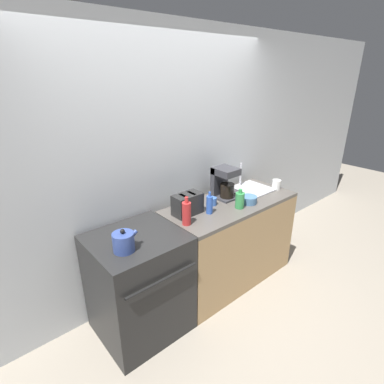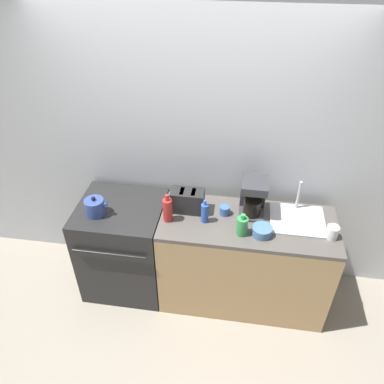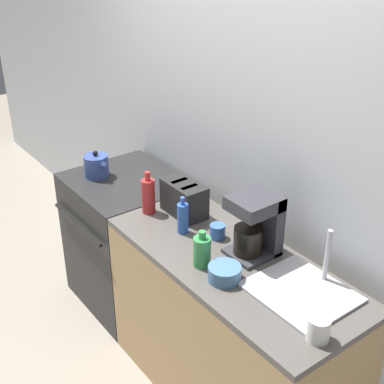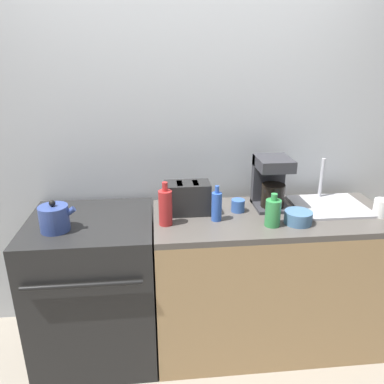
{
  "view_description": "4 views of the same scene",
  "coord_description": "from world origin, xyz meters",
  "px_view_note": "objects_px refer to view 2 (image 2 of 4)",
  "views": [
    {
      "loc": [
        -1.6,
        -1.54,
        2.18
      ],
      "look_at": [
        0.03,
        0.36,
        1.16
      ],
      "focal_mm": 28.0,
      "sensor_mm": 36.0,
      "label": 1
    },
    {
      "loc": [
        0.4,
        -2.04,
        2.97
      ],
      "look_at": [
        0.04,
        0.39,
        1.13
      ],
      "focal_mm": 35.0,
      "sensor_mm": 36.0,
      "label": 2
    },
    {
      "loc": [
        2.18,
        -1.18,
        2.47
      ],
      "look_at": [
        0.13,
        0.35,
        1.14
      ],
      "focal_mm": 50.0,
      "sensor_mm": 36.0,
      "label": 3
    },
    {
      "loc": [
        -0.19,
        -1.72,
        1.86
      ],
      "look_at": [
        0.03,
        0.38,
        1.08
      ],
      "focal_mm": 35.0,
      "sensor_mm": 36.0,
      "label": 4
    }
  ],
  "objects_px": {
    "stove": "(125,245)",
    "cup_white": "(332,232)",
    "bottle_blue": "(205,213)",
    "toaster": "(188,201)",
    "kettle": "(95,207)",
    "bowl": "(262,231)",
    "bottle_green": "(242,226)",
    "coffee_maker": "(253,195)",
    "bottle_red": "(168,210)",
    "cup_blue": "(225,210)"
  },
  "relations": [
    {
      "from": "kettle",
      "to": "toaster",
      "type": "xyz_separation_m",
      "value": [
        0.75,
        0.17,
        0.02
      ]
    },
    {
      "from": "toaster",
      "to": "bottle_red",
      "type": "bearing_deg",
      "value": -132.42
    },
    {
      "from": "kettle",
      "to": "coffee_maker",
      "type": "bearing_deg",
      "value": 9.96
    },
    {
      "from": "coffee_maker",
      "to": "bowl",
      "type": "distance_m",
      "value": 0.32
    },
    {
      "from": "cup_white",
      "to": "cup_blue",
      "type": "xyz_separation_m",
      "value": [
        -0.84,
        0.16,
        -0.02
      ]
    },
    {
      "from": "stove",
      "to": "coffee_maker",
      "type": "bearing_deg",
      "value": 5.56
    },
    {
      "from": "bottle_green",
      "to": "cup_white",
      "type": "height_order",
      "value": "bottle_green"
    },
    {
      "from": "toaster",
      "to": "bottle_blue",
      "type": "xyz_separation_m",
      "value": [
        0.16,
        -0.13,
        -0.01
      ]
    },
    {
      "from": "bottle_red",
      "to": "toaster",
      "type": "bearing_deg",
      "value": 47.58
    },
    {
      "from": "cup_white",
      "to": "cup_blue",
      "type": "bearing_deg",
      "value": 169.26
    },
    {
      "from": "cup_white",
      "to": "bowl",
      "type": "height_order",
      "value": "cup_white"
    },
    {
      "from": "cup_white",
      "to": "toaster",
      "type": "bearing_deg",
      "value": 171.68
    },
    {
      "from": "bottle_green",
      "to": "bottle_red",
      "type": "distance_m",
      "value": 0.61
    },
    {
      "from": "kettle",
      "to": "bowl",
      "type": "distance_m",
      "value": 1.38
    },
    {
      "from": "kettle",
      "to": "cup_white",
      "type": "xyz_separation_m",
      "value": [
        1.91,
        -0.0,
        -0.02
      ]
    },
    {
      "from": "toaster",
      "to": "bottle_green",
      "type": "relative_size",
      "value": 1.42
    },
    {
      "from": "kettle",
      "to": "toaster",
      "type": "height_order",
      "value": "toaster"
    },
    {
      "from": "stove",
      "to": "bottle_green",
      "type": "distance_m",
      "value": 1.2
    },
    {
      "from": "kettle",
      "to": "stove",
      "type": "bearing_deg",
      "value": 35.67
    },
    {
      "from": "cup_white",
      "to": "bowl",
      "type": "distance_m",
      "value": 0.54
    },
    {
      "from": "toaster",
      "to": "bowl",
      "type": "height_order",
      "value": "toaster"
    },
    {
      "from": "coffee_maker",
      "to": "bottle_red",
      "type": "relative_size",
      "value": 1.27
    },
    {
      "from": "coffee_maker",
      "to": "bottle_blue",
      "type": "relative_size",
      "value": 1.52
    },
    {
      "from": "toaster",
      "to": "bowl",
      "type": "distance_m",
      "value": 0.66
    },
    {
      "from": "bottle_blue",
      "to": "cup_white",
      "type": "bearing_deg",
      "value": -2.51
    },
    {
      "from": "bottle_red",
      "to": "bottle_blue",
      "type": "relative_size",
      "value": 1.2
    },
    {
      "from": "cup_white",
      "to": "bottle_green",
      "type": "bearing_deg",
      "value": -174.99
    },
    {
      "from": "bottle_green",
      "to": "toaster",
      "type": "bearing_deg",
      "value": 153.66
    },
    {
      "from": "bottle_blue",
      "to": "cup_blue",
      "type": "bearing_deg",
      "value": 36.98
    },
    {
      "from": "toaster",
      "to": "cup_white",
      "type": "relative_size",
      "value": 2.56
    },
    {
      "from": "stove",
      "to": "cup_white",
      "type": "xyz_separation_m",
      "value": [
        1.75,
        -0.12,
        0.51
      ]
    },
    {
      "from": "bottle_blue",
      "to": "bottle_red",
      "type": "bearing_deg",
      "value": -174.62
    },
    {
      "from": "coffee_maker",
      "to": "cup_blue",
      "type": "xyz_separation_m",
      "value": [
        -0.22,
        -0.07,
        -0.13
      ]
    },
    {
      "from": "stove",
      "to": "coffee_maker",
      "type": "height_order",
      "value": "coffee_maker"
    },
    {
      "from": "bowl",
      "to": "cup_blue",
      "type": "bearing_deg",
      "value": 146.09
    },
    {
      "from": "bottle_green",
      "to": "cup_blue",
      "type": "height_order",
      "value": "bottle_green"
    },
    {
      "from": "coffee_maker",
      "to": "cup_white",
      "type": "height_order",
      "value": "coffee_maker"
    },
    {
      "from": "kettle",
      "to": "bottle_blue",
      "type": "xyz_separation_m",
      "value": [
        0.91,
        0.04,
        0.02
      ]
    },
    {
      "from": "bottle_blue",
      "to": "cup_blue",
      "type": "relative_size",
      "value": 2.58
    },
    {
      "from": "stove",
      "to": "kettle",
      "type": "height_order",
      "value": "kettle"
    },
    {
      "from": "stove",
      "to": "toaster",
      "type": "bearing_deg",
      "value": 5.02
    },
    {
      "from": "bottle_green",
      "to": "bowl",
      "type": "xyz_separation_m",
      "value": [
        0.16,
        0.01,
        -0.04
      ]
    },
    {
      "from": "toaster",
      "to": "cup_blue",
      "type": "height_order",
      "value": "toaster"
    },
    {
      "from": "coffee_maker",
      "to": "bottle_red",
      "type": "bearing_deg",
      "value": -162.64
    },
    {
      "from": "kettle",
      "to": "coffee_maker",
      "type": "xyz_separation_m",
      "value": [
        1.29,
        0.23,
        0.1
      ]
    },
    {
      "from": "kettle",
      "to": "bottle_green",
      "type": "height_order",
      "value": "bottle_green"
    },
    {
      "from": "cup_blue",
      "to": "bowl",
      "type": "bearing_deg",
      "value": -33.91
    },
    {
      "from": "bottle_blue",
      "to": "cup_white",
      "type": "relative_size",
      "value": 2.0
    },
    {
      "from": "toaster",
      "to": "bowl",
      "type": "relative_size",
      "value": 1.73
    },
    {
      "from": "coffee_maker",
      "to": "cup_blue",
      "type": "height_order",
      "value": "coffee_maker"
    }
  ]
}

